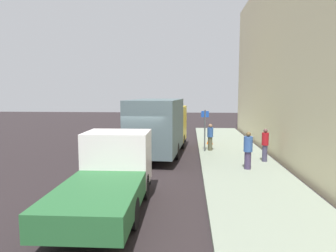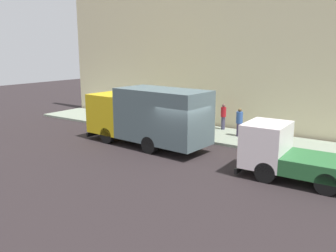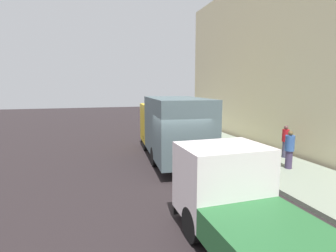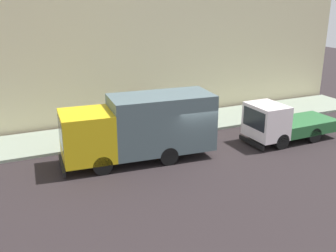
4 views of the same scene
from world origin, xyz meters
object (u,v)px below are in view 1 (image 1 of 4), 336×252
pedestrian_third (248,150)px  street_sign_post (205,127)px  pedestrian_walking (210,136)px  pedestrian_standing (265,144)px  traffic_cone_orange (210,139)px  large_utility_truck (160,125)px  small_flatbed_truck (110,175)px

pedestrian_third → street_sign_post: size_ratio=0.69×
pedestrian_walking → pedestrian_third: pedestrian_third is taller
pedestrian_standing → traffic_cone_orange: size_ratio=2.69×
pedestrian_walking → pedestrian_standing: size_ratio=0.96×
pedestrian_standing → traffic_cone_orange: 5.53m
pedestrian_standing → street_sign_post: (-2.86, 2.45, 0.57)m
large_utility_truck → pedestrian_walking: large_utility_truck is taller
pedestrian_standing → large_utility_truck: bearing=-90.1°
pedestrian_walking → pedestrian_third: size_ratio=0.94×
pedestrian_third → pedestrian_walking: bearing=-63.8°
small_flatbed_truck → pedestrian_walking: (3.66, 8.82, -0.05)m
traffic_cone_orange → small_flatbed_truck: bearing=-108.9°
pedestrian_standing → pedestrian_third: pedestrian_third is taller
pedestrian_standing → pedestrian_walking: bearing=-117.8°
large_utility_truck → small_flatbed_truck: (-0.74, -8.01, -0.69)m
small_flatbed_truck → pedestrian_third: (5.06, 4.52, -0.01)m
pedestrian_standing → traffic_cone_orange: (-2.40, 4.95, -0.57)m
pedestrian_third → small_flatbed_truck: bearing=50.0°
pedestrian_walking → small_flatbed_truck: bearing=-1.0°
small_flatbed_truck → pedestrian_walking: size_ratio=3.40×
pedestrian_walking → traffic_cone_orange: pedestrian_walking is taller
small_flatbed_truck → pedestrian_standing: bearing=43.5°
large_utility_truck → pedestrian_standing: bearing=-15.0°
small_flatbed_truck → street_sign_post: bearing=67.7°
small_flatbed_truck → traffic_cone_orange: bearing=70.0°
pedestrian_walking → pedestrian_third: (1.40, -4.30, 0.04)m
street_sign_post → pedestrian_third: bearing=-66.8°
small_flatbed_truck → street_sign_post: size_ratio=2.22×
traffic_cone_orange → pedestrian_standing: bearing=-64.1°
pedestrian_walking → large_utility_truck: bearing=-53.0°
small_flatbed_truck → street_sign_post: 9.20m
pedestrian_third → traffic_cone_orange: pedestrian_third is taller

